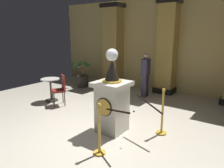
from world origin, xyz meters
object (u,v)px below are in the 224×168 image
at_px(stanchion_near, 99,136).
at_px(pedestal_clock, 112,100).
at_px(cafe_chair_red, 61,87).
at_px(cafe_table, 51,87).
at_px(bystander_guest, 145,74).
at_px(potted_palm_left, 83,78).
at_px(stanchion_far, 162,118).

bearing_deg(stanchion_near, pedestal_clock, 111.93).
bearing_deg(pedestal_clock, cafe_chair_red, 166.61).
bearing_deg(cafe_chair_red, pedestal_clock, -13.39).
relative_size(cafe_table, cafe_chair_red, 0.80).
bearing_deg(pedestal_clock, cafe_table, 167.61).
height_order(pedestal_clock, bystander_guest, pedestal_clock).
bearing_deg(stanchion_near, potted_palm_left, 136.47).
distance_m(potted_palm_left, cafe_chair_red, 2.37).
xyz_separation_m(potted_palm_left, cafe_table, (0.45, -2.03, 0.13)).
height_order(stanchion_near, stanchion_far, stanchion_far).
height_order(stanchion_far, bystander_guest, bystander_guest).
height_order(stanchion_far, potted_palm_left, potted_palm_left).
height_order(stanchion_near, cafe_table, stanchion_near).
height_order(stanchion_near, cafe_chair_red, stanchion_near).
bearing_deg(cafe_chair_red, potted_palm_left, 116.26).
bearing_deg(pedestal_clock, stanchion_near, -68.07).
bearing_deg(stanchion_near, bystander_guest, 104.75).
bearing_deg(stanchion_far, potted_palm_left, 154.22).
xyz_separation_m(bystander_guest, cafe_table, (-2.34, -2.30, -0.34)).
xyz_separation_m(stanchion_near, cafe_chair_red, (-2.78, 1.51, 0.22)).
bearing_deg(stanchion_far, cafe_chair_red, 179.41).
bearing_deg(cafe_chair_red, bystander_guest, 53.69).
relative_size(pedestal_clock, potted_palm_left, 1.63).
distance_m(stanchion_near, cafe_chair_red, 3.17).
bearing_deg(bystander_guest, cafe_chair_red, -126.31).
bearing_deg(bystander_guest, stanchion_near, -75.25).
bearing_deg(potted_palm_left, cafe_chair_red, -63.74).
relative_size(stanchion_near, stanchion_far, 0.95).
height_order(stanchion_near, bystander_guest, bystander_guest).
bearing_deg(cafe_table, potted_palm_left, 102.62).
xyz_separation_m(stanchion_far, cafe_table, (-4.00, 0.12, 0.11)).
distance_m(stanchion_near, cafe_table, 3.73).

